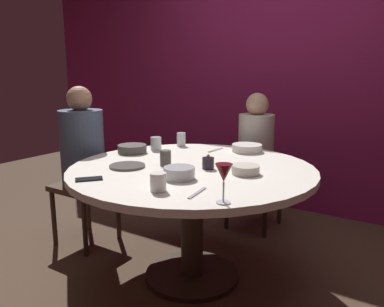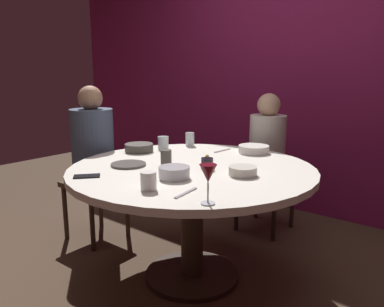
% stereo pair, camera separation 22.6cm
% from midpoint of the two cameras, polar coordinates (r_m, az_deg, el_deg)
% --- Properties ---
extents(ground_plane, '(8.00, 8.00, 0.00)m').
position_cam_midpoint_polar(ground_plane, '(2.56, 2.66, -18.15)').
color(ground_plane, '#4C3828').
extents(back_wall, '(6.00, 0.10, 2.60)m').
position_cam_midpoint_polar(back_wall, '(3.66, 18.28, 11.68)').
color(back_wall, maroon).
rests_on(back_wall, ground).
extents(dining_table, '(1.48, 1.48, 0.73)m').
position_cam_midpoint_polar(dining_table, '(2.32, 2.81, -5.15)').
color(dining_table, silver).
rests_on(dining_table, ground).
extents(seated_diner_left, '(0.40, 0.40, 1.20)m').
position_cam_midpoint_polar(seated_diner_left, '(2.93, -12.69, 0.92)').
color(seated_diner_left, '#3F2D1E').
rests_on(seated_diner_left, ground).
extents(seated_diner_back, '(0.40, 0.40, 1.13)m').
position_cam_midpoint_polar(seated_diner_back, '(3.12, 13.37, 0.90)').
color(seated_diner_back, '#3F2D1E').
rests_on(seated_diner_back, ground).
extents(candle_holder, '(0.07, 0.07, 0.09)m').
position_cam_midpoint_polar(candle_holder, '(2.21, 5.22, -1.56)').
color(candle_holder, black).
rests_on(candle_holder, dining_table).
extents(wine_glass, '(0.08, 0.08, 0.18)m').
position_cam_midpoint_polar(wine_glass, '(1.61, 6.50, -3.37)').
color(wine_glass, silver).
rests_on(wine_glass, dining_table).
extents(dinner_plate, '(0.21, 0.21, 0.01)m').
position_cam_midpoint_polar(dinner_plate, '(2.31, -6.89, -1.69)').
color(dinner_plate, '#4C4742').
rests_on(dinner_plate, dining_table).
extents(cell_phone, '(0.14, 0.15, 0.01)m').
position_cam_midpoint_polar(cell_phone, '(2.10, -12.73, -3.41)').
color(cell_phone, black).
rests_on(cell_phone, dining_table).
extents(bowl_serving_large, '(0.17, 0.17, 0.06)m').
position_cam_midpoint_polar(bowl_serving_large, '(2.02, 0.49, -2.93)').
color(bowl_serving_large, '#B7B7BC').
rests_on(bowl_serving_large, dining_table).
extents(bowl_salad_center, '(0.16, 0.16, 0.05)m').
position_cam_midpoint_polar(bowl_salad_center, '(2.11, 10.77, -2.66)').
color(bowl_salad_center, beige).
rests_on(bowl_salad_center, dining_table).
extents(bowl_small_white, '(0.20, 0.20, 0.06)m').
position_cam_midpoint_polar(bowl_small_white, '(2.71, -5.69, 0.86)').
color(bowl_small_white, '#4C4742').
rests_on(bowl_small_white, dining_table).
extents(bowl_sauce_side, '(0.22, 0.22, 0.05)m').
position_cam_midpoint_polar(bowl_sauce_side, '(2.71, 11.72, 0.63)').
color(bowl_sauce_side, silver).
rests_on(bowl_sauce_side, dining_table).
extents(cup_near_candle, '(0.07, 0.07, 0.10)m').
position_cam_midpoint_polar(cup_near_candle, '(2.91, 1.90, 2.16)').
color(cup_near_candle, silver).
rests_on(cup_near_candle, dining_table).
extents(cup_by_left_diner, '(0.07, 0.07, 0.10)m').
position_cam_midpoint_polar(cup_by_left_diner, '(2.30, -1.15, -0.65)').
color(cup_by_left_diner, '#4C4742').
rests_on(cup_by_left_diner, dining_table).
extents(cup_by_right_diner, '(0.08, 0.08, 0.09)m').
position_cam_midpoint_polar(cup_by_right_diner, '(1.82, -3.09, -4.22)').
color(cup_by_right_diner, silver).
rests_on(cup_by_right_diner, dining_table).
extents(cup_center_front, '(0.08, 0.08, 0.10)m').
position_cam_midpoint_polar(cup_center_front, '(2.77, -2.07, 1.58)').
color(cup_center_front, silver).
rests_on(cup_center_front, dining_table).
extents(fork_near_plate, '(0.04, 0.18, 0.01)m').
position_cam_midpoint_polar(fork_near_plate, '(1.78, 2.72, -6.04)').
color(fork_near_plate, '#B7B7BC').
rests_on(fork_near_plate, dining_table).
extents(knife_near_plate, '(0.03, 0.18, 0.01)m').
position_cam_midpoint_polar(knife_near_plate, '(2.75, 6.98, 0.43)').
color(knife_near_plate, '#B7B7BC').
rests_on(knife_near_plate, dining_table).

